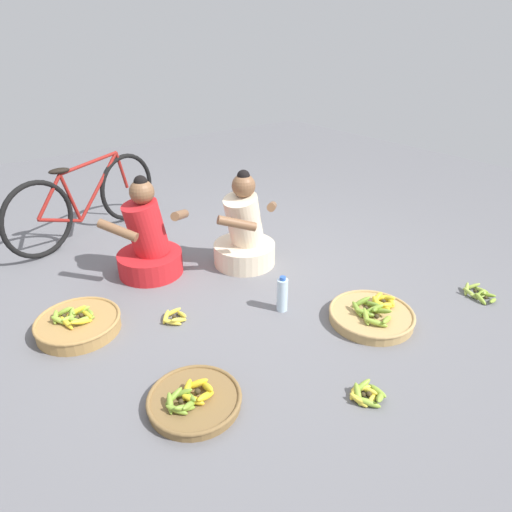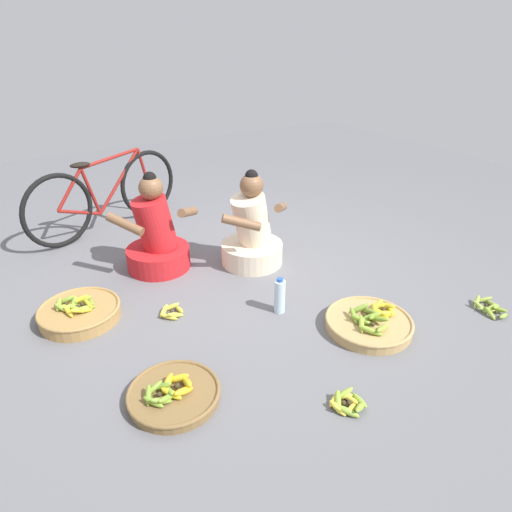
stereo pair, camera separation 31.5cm
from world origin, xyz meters
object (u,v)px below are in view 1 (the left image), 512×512
loose_bananas_near_bicycle (174,317)px  loose_bananas_mid_right (479,293)px  bicycle_leaning (86,201)px  banana_basket_back_left (372,315)px  loose_bananas_near_vendor (366,395)px  vendor_woman_behind (148,243)px  banana_basket_front_left (78,324)px  banana_basket_front_center (194,400)px  water_bottle (282,295)px  vendor_woman_front (245,235)px

loose_bananas_near_bicycle → loose_bananas_mid_right: bearing=-29.7°
bicycle_leaning → banana_basket_back_left: 2.79m
loose_bananas_mid_right → loose_bananas_near_vendor: bearing=-173.7°
vendor_woman_behind → bicycle_leaning: bearing=97.2°
banana_basket_back_left → loose_bananas_near_bicycle: size_ratio=2.94×
banana_basket_front_left → loose_bananas_near_vendor: (1.04, -1.56, -0.03)m
banana_basket_front_center → loose_bananas_near_vendor: (0.77, -0.53, -0.01)m
banana_basket_front_center → banana_basket_back_left: bearing=-3.1°
water_bottle → loose_bananas_mid_right: bearing=-30.8°
loose_bananas_near_vendor → banana_basket_front_center: bearing=145.4°
banana_basket_front_center → bicycle_leaning: bearing=82.5°
banana_basket_front_left → banana_basket_back_left: (1.63, -1.11, -0.01)m
vendor_woman_behind → loose_bananas_near_vendor: bearing=-81.3°
loose_bananas_near_vendor → vendor_woman_behind: bearing=98.7°
loose_bananas_mid_right → water_bottle: 1.50m
bicycle_leaning → banana_basket_front_left: bicycle_leaning is taller
banana_basket_front_left → loose_bananas_near_vendor: bearing=-56.4°
bicycle_leaning → banana_basket_front_center: bearing=-97.5°
vendor_woman_behind → loose_bananas_mid_right: vendor_woman_behind is taller
vendor_woman_front → water_bottle: bearing=-106.1°
vendor_woman_front → loose_bananas_near_bicycle: bearing=-156.5°
loose_bananas_near_vendor → water_bottle: size_ratio=0.77×
vendor_woman_behind → water_bottle: vendor_woman_behind is taller
loose_bananas_mid_right → banana_basket_back_left: bearing=161.9°
vendor_woman_front → loose_bananas_near_vendor: vendor_woman_front is taller
bicycle_leaning → loose_bananas_mid_right: (1.92, -2.87, -0.33)m
bicycle_leaning → banana_basket_back_left: bearing=-68.2°
bicycle_leaning → water_bottle: bearing=-73.3°
water_bottle → banana_basket_front_left: bearing=152.8°
banana_basket_front_center → loose_bananas_near_bicycle: banana_basket_front_center is taller
banana_basket_front_center → loose_bananas_mid_right: banana_basket_front_center is taller
vendor_woman_front → bicycle_leaning: size_ratio=0.51×
loose_bananas_near_vendor → loose_bananas_near_bicycle: bearing=110.5°
bicycle_leaning → banana_basket_front_center: size_ratio=3.16×
bicycle_leaning → loose_bananas_mid_right: 3.46m
banana_basket_front_left → water_bottle: size_ratio=2.03×
bicycle_leaning → water_bottle: 2.20m
vendor_woman_behind → banana_basket_front_left: vendor_woman_behind is taller
banana_basket_front_left → loose_bananas_mid_right: 2.88m
vendor_woman_behind → banana_basket_front_left: size_ratio=1.50×
bicycle_leaning → banana_basket_front_left: (-0.60, -1.47, -0.30)m
banana_basket_front_left → loose_bananas_near_vendor: banana_basket_front_left is taller
banana_basket_back_left → loose_bananas_near_vendor: size_ratio=2.78×
vendor_woman_front → banana_basket_front_center: vendor_woman_front is taller
loose_bananas_near_bicycle → loose_bananas_near_vendor: bearing=-69.5°
banana_basket_front_center → banana_basket_front_left: banana_basket_front_left is taller
banana_basket_front_left → water_bottle: water_bottle is taller
water_bottle → bicycle_leaning: bearing=106.7°
loose_bananas_near_vendor → bicycle_leaning: bearing=98.2°
banana_basket_front_left → loose_bananas_near_vendor: 1.88m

